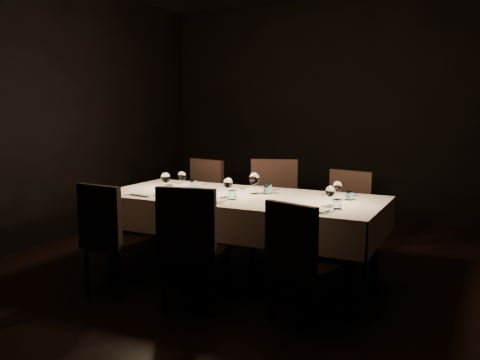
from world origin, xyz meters
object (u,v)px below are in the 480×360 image
at_px(dining_table, 240,203).
at_px(chair_near_center, 192,242).
at_px(chair_near_left, 110,233).
at_px(chair_near_right, 299,257).
at_px(chair_far_right, 345,215).
at_px(chair_far_center, 273,205).
at_px(chair_far_left, 200,199).

relative_size(dining_table, chair_near_center, 2.62).
distance_m(chair_near_left, chair_near_right, 1.62).
distance_m(chair_near_center, chair_far_right, 1.73).
relative_size(chair_near_right, chair_far_center, 0.89).
relative_size(dining_table, chair_far_right, 2.70).
height_order(chair_near_center, chair_near_right, chair_near_center).
bearing_deg(chair_near_left, chair_near_center, -174.76).
relative_size(dining_table, chair_near_right, 2.82).
bearing_deg(chair_far_center, chair_far_left, 158.58).
bearing_deg(chair_far_left, chair_far_right, 11.29).
bearing_deg(chair_near_right, chair_far_left, -23.55).
relative_size(chair_near_left, chair_far_center, 0.92).
distance_m(chair_near_left, chair_far_right, 2.21).
height_order(chair_near_right, chair_far_center, chair_far_center).
xyz_separation_m(chair_near_right, chair_far_right, (-0.06, 1.46, 0.02)).
relative_size(dining_table, chair_far_left, 2.61).
height_order(chair_near_left, chair_far_center, chair_far_center).
bearing_deg(chair_near_right, chair_near_left, 21.15).
relative_size(chair_far_left, chair_far_center, 0.96).
bearing_deg(chair_far_center, chair_near_right, -80.94).
relative_size(chair_near_left, chair_far_right, 0.99).
distance_m(dining_table, chair_far_center, 0.75).
distance_m(chair_near_center, chair_far_center, 1.55).
bearing_deg(chair_near_left, chair_near_right, -171.97).
bearing_deg(chair_far_right, chair_near_right, -74.13).
relative_size(chair_near_right, chair_far_left, 0.92).
xyz_separation_m(chair_near_right, chair_far_left, (-1.69, 1.48, 0.03)).
relative_size(chair_far_center, chair_far_right, 1.08).
xyz_separation_m(chair_near_center, chair_far_right, (0.77, 1.55, -0.01)).
distance_m(dining_table, chair_near_center, 0.83).
distance_m(dining_table, chair_far_left, 1.17).
bearing_deg(chair_far_left, chair_near_center, -49.09).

